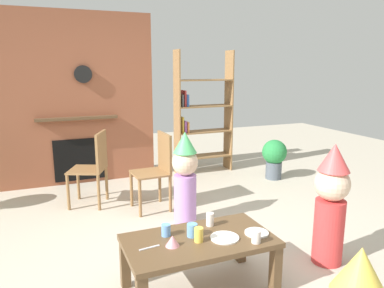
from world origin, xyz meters
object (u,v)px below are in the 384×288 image
Objects in this scene: child_in_pink at (331,201)px; dining_chair_left at (94,164)px; child_by_the_chairs at (185,176)px; paper_plate_front at (225,238)px; paper_cup_far_right at (199,235)px; dining_chair_middle at (157,166)px; paper_cup_center at (166,230)px; paper_plate_rear at (257,233)px; paper_cup_far_left at (256,237)px; coffee_table at (199,247)px; birthday_cake_slice at (172,241)px; paper_cup_near_left at (192,230)px; bookshelf at (199,118)px; potted_plant_tall at (274,156)px; paper_cup_near_right at (210,219)px.

child_in_pink is 1.16× the size of dining_chair_left.
child_in_pink is at bearing 50.73° from child_by_the_chairs.
dining_chair_left is at bearing 106.58° from paper_plate_front.
dining_chair_middle is (0.22, 1.74, 0.04)m from paper_cup_far_right.
paper_cup_center is at bearing -5.23° from child_in_pink.
paper_plate_rear is at bearing 5.77° from child_in_pink.
child_in_pink reaches higher than paper_cup_center.
paper_cup_far_left reaches higher than paper_plate_rear.
child_in_pink is 1.05× the size of child_by_the_chairs.
coffee_table is 5.13× the size of paper_plate_front.
coffee_table is 10.93× the size of birthday_cake_slice.
paper_cup_near_left is 0.10× the size of child_by_the_chairs.
child_by_the_chairs reaches higher than paper_cup_center.
coffee_table is 0.20m from paper_plate_front.
bookshelf is at bearing 62.20° from paper_cup_center.
potted_plant_tall is at bearing 52.70° from paper_plate_rear.
bookshelf reaches higher than birthday_cake_slice.
dining_chair_middle reaches higher than paper_cup_near_right.
bookshelf is 1.91× the size of child_by_the_chairs.
paper_cup_near_right is at bearing 131.93° from dining_chair_left.
bookshelf is 21.37× the size of paper_cup_center.
paper_cup_near_left is 0.11× the size of dining_chair_left.
bookshelf is 2.99m from child_in_pink.
paper_cup_far_left is 0.50× the size of paper_plate_rear.
paper_cup_near_left is 1.19m from child_by_the_chairs.
bookshelf is 8.93× the size of paper_plate_front.
child_in_pink reaches higher than paper_plate_rear.
child_in_pink is 2.00m from dining_chair_middle.
paper_cup_center is 1.62m from dining_chair_middle.
paper_cup_near_right is 0.99× the size of paper_cup_far_right.
paper_cup_center is 0.84× the size of paper_cup_far_right.
paper_cup_far_right is 1.28m from child_by_the_chairs.
paper_cup_near_left is 3.04m from potted_plant_tall.
coffee_table is at bearing 0.00° from child_by_the_chairs.
paper_cup_far_left is (0.38, -0.27, -0.00)m from paper_cup_near_left.
bookshelf is 10.52× the size of paper_plate_rear.
paper_cup_near_right is at bearing 91.56° from paper_plate_front.
coffee_table is 2.14m from dining_chair_left.
paper_cup_far_right is (0.19, -0.18, 0.01)m from paper_cup_center.
paper_cup_near_left is 0.21m from birthday_cake_slice.
paper_cup_center is 0.68m from paper_plate_rear.
bookshelf reaches higher than paper_plate_front.
coffee_table is 12.29× the size of paper_cup_center.
paper_plate_front is (0.17, -0.07, 0.07)m from coffee_table.
child_by_the_chairs reaches higher than potted_plant_tall.
dining_chair_left is (-0.82, 0.90, -0.02)m from child_by_the_chairs.
coffee_table is at bearing -134.79° from potted_plant_tall.
birthday_cake_slice is at bearing -116.56° from bookshelf.
paper_cup_far_left is at bearing -17.40° from birthday_cake_slice.
coffee_table is 1.84× the size of potted_plant_tall.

